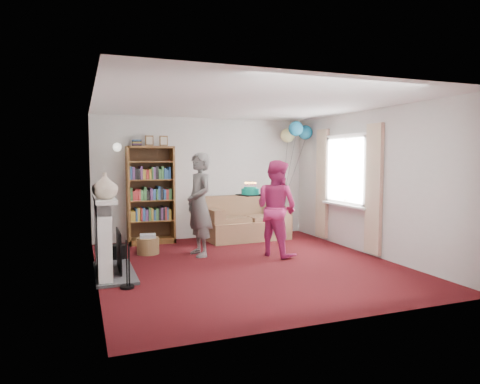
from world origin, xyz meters
name	(u,v)px	position (x,y,z in m)	size (l,w,h in m)	color
ground	(248,265)	(0.00, 0.00, 0.00)	(5.00, 5.00, 0.00)	#360A08
wall_back	(204,178)	(0.00, 2.51, 1.25)	(4.50, 0.02, 2.50)	silver
wall_left	(94,189)	(-2.26, 0.00, 1.25)	(0.02, 5.00, 2.50)	silver
wall_right	(369,182)	(2.26, 0.00, 1.25)	(0.02, 5.00, 2.50)	silver
ceiling	(248,103)	(0.00, 0.00, 2.50)	(4.50, 5.00, 0.01)	white
fireplace	(107,239)	(-2.09, 0.19, 0.51)	(0.55, 1.80, 1.12)	#3F3F42
window_bay	(346,183)	(2.21, 0.60, 1.20)	(0.14, 2.02, 2.20)	white
wall_sconce	(117,147)	(-1.75, 2.36, 1.88)	(0.16, 0.23, 0.16)	gold
bookcase	(150,196)	(-1.15, 2.30, 0.93)	(0.90, 0.42, 2.11)	#472B14
sofa	(245,223)	(0.76, 2.07, 0.33)	(1.67, 0.89, 0.89)	brown
wicker_basket	(148,245)	(-1.35, 1.32, 0.16)	(0.38, 0.38, 0.35)	olive
person_striped	(199,204)	(-0.54, 0.89, 0.88)	(0.64, 0.42, 1.77)	black
person_magenta	(276,208)	(0.70, 0.44, 0.82)	(0.80, 0.62, 1.64)	#AA225A
birthday_cake	(250,192)	(0.29, 0.61, 1.10)	(0.37, 0.37, 0.22)	black
balloons	(296,132)	(1.90, 2.00, 2.22)	(0.81, 0.69, 1.77)	#3F3F3F
mantel_vase	(105,186)	(-2.12, -0.15, 1.30)	(0.34, 0.34, 0.35)	beige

